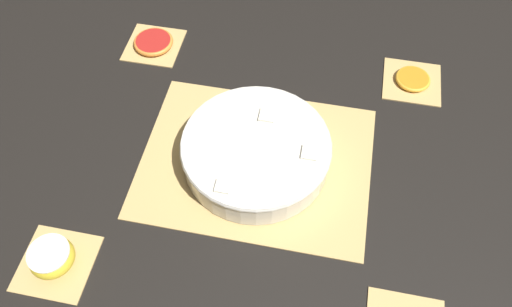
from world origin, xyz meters
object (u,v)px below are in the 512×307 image
Objects in this scene: apple_half at (52,257)px; grapefruit_slice at (153,42)px; orange_slice_whole at (413,79)px; fruit_salad_bowl at (256,150)px.

grapefruit_slice is (0.00, -0.58, -0.02)m from apple_half.
apple_half is at bearing 90.00° from grapefruit_slice.
grapefruit_slice is (0.63, 0.00, 0.00)m from orange_slice_whole.
apple_half is at bearing 42.71° from fruit_salad_bowl.
apple_half is 1.01× the size of orange_slice_whole.
orange_slice_whole is at bearing -137.33° from fruit_salad_bowl.
fruit_salad_bowl is at bearing -137.29° from apple_half.
fruit_salad_bowl is 0.43m from grapefruit_slice.
orange_slice_whole is at bearing 180.00° from grapefruit_slice.
orange_slice_whole is 0.63m from grapefruit_slice.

